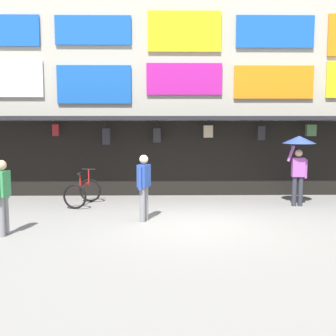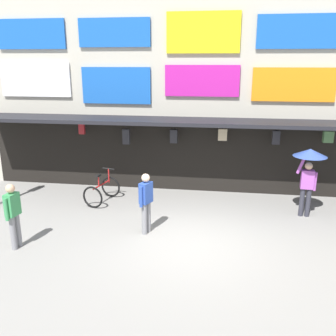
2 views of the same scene
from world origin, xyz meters
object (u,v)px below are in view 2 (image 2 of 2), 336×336
object	(u,v)px
bicycle_parked	(102,191)
pedestrian_in_black	(146,200)
pedestrian_with_umbrella	(309,164)
pedestrian_in_purple	(13,212)

from	to	relation	value
bicycle_parked	pedestrian_in_black	xyz separation A→B (m)	(1.91, -2.03, 0.55)
pedestrian_with_umbrella	pedestrian_in_black	size ratio (longest dim) A/B	1.24
pedestrian_with_umbrella	pedestrian_in_purple	size ratio (longest dim) A/B	1.24
bicycle_parked	pedestrian_with_umbrella	world-z (taller)	pedestrian_with_umbrella
pedestrian_with_umbrella	pedestrian_in_black	world-z (taller)	pedestrian_with_umbrella
pedestrian_with_umbrella	pedestrian_in_black	distance (m)	4.87
bicycle_parked	pedestrian_with_umbrella	size ratio (longest dim) A/B	0.62
pedestrian_in_purple	pedestrian_in_black	distance (m)	3.31
pedestrian_with_umbrella	pedestrian_in_purple	distance (m)	8.16
pedestrian_in_purple	bicycle_parked	bearing A→B (deg)	71.15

